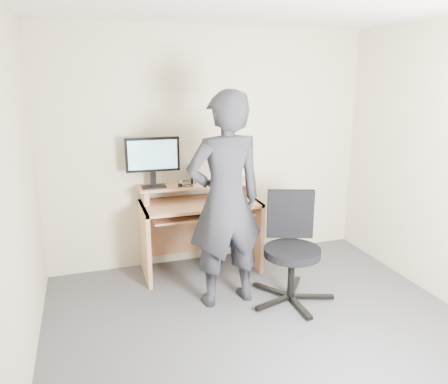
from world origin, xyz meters
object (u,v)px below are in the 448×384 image
monitor (153,158)px  person (225,201)px  desk (198,218)px  office_chair (291,244)px

monitor → person: person is taller
desk → office_chair: size_ratio=1.24×
monitor → person: size_ratio=0.28×
desk → monitor: monitor is taller
office_chair → person: bearing=-171.8°
desk → office_chair: office_chair is taller
monitor → office_chair: (1.09, -0.95, -0.69)m
desk → person: bearing=-86.9°
office_chair → desk: bearing=144.5°
desk → person: 0.89m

